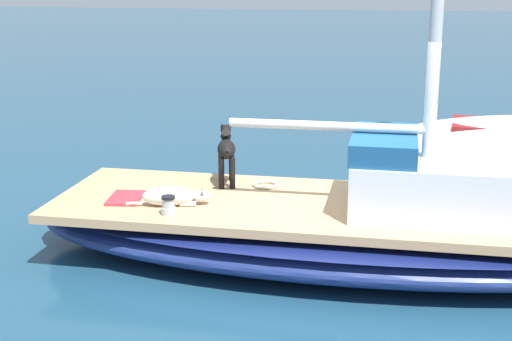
{
  "coord_description": "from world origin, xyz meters",
  "views": [
    {
      "loc": [
        7.94,
        0.56,
        3.19
      ],
      "look_at": [
        0.0,
        -1.0,
        1.01
      ],
      "focal_mm": 51.57,
      "sensor_mm": 36.0,
      "label": 1
    }
  ],
  "objects_px": {
    "deck_winch": "(168,206)",
    "deck_towel": "(126,198)",
    "dog_black": "(226,150)",
    "coiled_rope": "(266,185)",
    "sailboat_main": "(342,232)",
    "dog_white": "(172,196)"
  },
  "relations": [
    {
      "from": "deck_winch",
      "to": "deck_towel",
      "type": "relative_size",
      "value": 0.38
    },
    {
      "from": "sailboat_main",
      "to": "dog_white",
      "type": "relative_size",
      "value": 7.73
    },
    {
      "from": "coiled_rope",
      "to": "deck_towel",
      "type": "distance_m",
      "value": 1.71
    },
    {
      "from": "dog_white",
      "to": "deck_towel",
      "type": "relative_size",
      "value": 1.67
    },
    {
      "from": "dog_black",
      "to": "deck_winch",
      "type": "xyz_separation_m",
      "value": [
        1.32,
        -0.33,
        -0.32
      ]
    },
    {
      "from": "dog_white",
      "to": "coiled_rope",
      "type": "bearing_deg",
      "value": 136.87
    },
    {
      "from": "dog_black",
      "to": "deck_towel",
      "type": "xyz_separation_m",
      "value": [
        0.88,
        -0.99,
        -0.41
      ]
    },
    {
      "from": "dog_white",
      "to": "deck_towel",
      "type": "distance_m",
      "value": 0.62
    },
    {
      "from": "coiled_rope",
      "to": "deck_towel",
      "type": "relative_size",
      "value": 0.58
    },
    {
      "from": "dog_black",
      "to": "deck_winch",
      "type": "bearing_deg",
      "value": -14.19
    },
    {
      "from": "sailboat_main",
      "to": "dog_white",
      "type": "xyz_separation_m",
      "value": [
        0.38,
        -1.88,
        0.43
      ]
    },
    {
      "from": "coiled_rope",
      "to": "dog_white",
      "type": "bearing_deg",
      "value": -43.13
    },
    {
      "from": "sailboat_main",
      "to": "coiled_rope",
      "type": "height_order",
      "value": "coiled_rope"
    },
    {
      "from": "dog_white",
      "to": "deck_winch",
      "type": "distance_m",
      "value": 0.33
    },
    {
      "from": "deck_winch",
      "to": "coiled_rope",
      "type": "bearing_deg",
      "value": 146.88
    },
    {
      "from": "deck_winch",
      "to": "coiled_rope",
      "type": "relative_size",
      "value": 0.65
    },
    {
      "from": "dog_black",
      "to": "deck_winch",
      "type": "relative_size",
      "value": 4.42
    },
    {
      "from": "sailboat_main",
      "to": "dog_white",
      "type": "distance_m",
      "value": 1.97
    },
    {
      "from": "dog_white",
      "to": "sailboat_main",
      "type": "bearing_deg",
      "value": 101.53
    },
    {
      "from": "deck_winch",
      "to": "dog_white",
      "type": "bearing_deg",
      "value": -169.81
    },
    {
      "from": "dog_black",
      "to": "deck_towel",
      "type": "relative_size",
      "value": 1.66
    },
    {
      "from": "sailboat_main",
      "to": "dog_black",
      "type": "bearing_deg",
      "value": -112.19
    }
  ]
}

